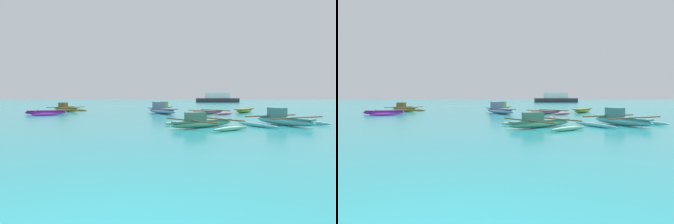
% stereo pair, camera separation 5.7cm
% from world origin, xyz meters
% --- Properties ---
extents(moored_boat_0, '(3.73, 4.38, 0.91)m').
position_xyz_m(moored_boat_0, '(-9.83, 27.11, 0.29)').
color(moored_boat_0, '#AE852E').
rests_on(moored_boat_0, ground_plane).
extents(moored_boat_1, '(4.15, 4.48, 0.78)m').
position_xyz_m(moored_boat_1, '(2.26, 12.67, 0.25)').
color(moored_boat_1, '#62BE94').
rests_on(moored_boat_1, ground_plane).
extents(moored_boat_2, '(4.86, 4.42, 0.93)m').
position_xyz_m(moored_boat_2, '(6.74, 13.91, 0.29)').
color(moored_boat_2, '#5EC6C8').
rests_on(moored_boat_2, ground_plane).
extents(moored_boat_3, '(2.59, 3.30, 0.36)m').
position_xyz_m(moored_boat_3, '(7.54, 25.99, 0.20)').
color(moored_boat_3, '#8DA82C').
rests_on(moored_boat_3, ground_plane).
extents(moored_boat_4, '(3.00, 3.84, 1.03)m').
position_xyz_m(moored_boat_4, '(-0.23, 24.15, 0.36)').
color(moored_boat_4, '#9DB5E5').
rests_on(moored_boat_4, ground_plane).
extents(moored_boat_5, '(4.02, 4.08, 0.34)m').
position_xyz_m(moored_boat_5, '(3.94, 23.79, 0.16)').
color(moored_boat_5, '#A3526C').
rests_on(moored_boat_5, ground_plane).
extents(moored_boat_6, '(1.61, 2.77, 1.02)m').
position_xyz_m(moored_boat_6, '(0.03, 27.30, 0.36)').
color(moored_boat_6, '#78CE4D').
rests_on(moored_boat_6, ground_plane).
extents(moored_boat_7, '(3.29, 3.96, 0.41)m').
position_xyz_m(moored_boat_7, '(-9.92, 22.74, 0.19)').
color(moored_boat_7, purple).
rests_on(moored_boat_7, ground_plane).
extents(mooring_buoy_0, '(0.33, 0.33, 0.33)m').
position_xyz_m(mooring_buoy_0, '(3.22, 15.82, 0.17)').
color(mooring_buoy_0, orange).
rests_on(mooring_buoy_0, ground_plane).
extents(distant_ferry, '(9.87, 2.17, 2.17)m').
position_xyz_m(distant_ferry, '(11.18, 67.68, 0.88)').
color(distant_ferry, '#2D333D').
rests_on(distant_ferry, ground_plane).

